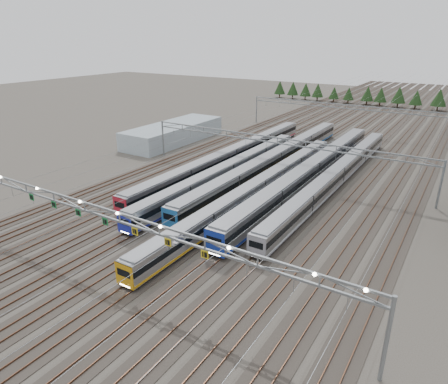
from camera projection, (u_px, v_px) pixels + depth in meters
The scene contains 13 objects.
ground at pixel (126, 275), 45.70m from camera, with size 400.00×400.00×0.00m, color #47423A.
track_bed at pixel (359, 119), 123.96m from camera, with size 54.00×260.00×5.42m.
train_a at pixel (231, 156), 83.57m from camera, with size 2.72×63.42×3.54m.
train_b at pixel (228, 171), 74.59m from camera, with size 2.56×53.39×3.33m.
train_c at pixel (275, 160), 80.89m from camera, with size 2.82×67.07×3.67m.
train_d at pixel (259, 188), 66.35m from camera, with size 2.53×61.63×3.29m.
train_e at pixel (312, 171), 73.89m from camera, with size 2.95×65.75×3.84m.
train_f at pixel (337, 175), 72.58m from camera, with size 2.57×63.26×3.34m.
gantry_near at pixel (119, 220), 43.03m from camera, with size 56.36×0.61×8.08m.
gantry_mid at pixel (277, 145), 74.88m from camera, with size 56.36×0.36×8.00m.
gantry_far at pixel (346, 110), 110.35m from camera, with size 56.36×0.36×8.00m.
west_shed at pixel (174, 133), 102.64m from camera, with size 10.00×30.00×4.48m, color #97ACB4.
treeline at pixel (375, 95), 154.64m from camera, with size 87.50×5.60×7.02m.
Camera 1 is at (30.32, -27.05, 25.61)m, focal length 32.00 mm.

